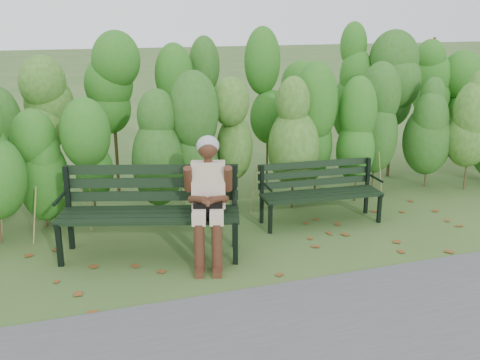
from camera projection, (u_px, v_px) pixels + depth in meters
name	position (u px, v px, depth m)	size (l,w,h in m)	color
ground	(249.00, 249.00, 6.59)	(80.00, 80.00, 0.00)	#325924
footpath	(339.00, 351.00, 4.59)	(60.00, 2.50, 0.01)	#474749
hedge_band	(206.00, 117.00, 7.92)	(11.04, 1.67, 2.42)	#47381E
leaf_litter	(237.00, 263.00, 6.23)	(5.28, 1.96, 0.01)	brown
bench_left	(150.00, 204.00, 6.34)	(2.10, 1.21, 1.00)	black
bench_right	(319.00, 187.00, 7.37)	(1.61, 0.62, 0.79)	black
seated_woman	(208.00, 192.00, 6.11)	(0.58, 0.84, 1.39)	beige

